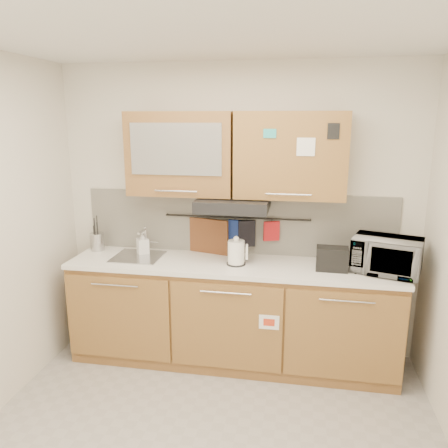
% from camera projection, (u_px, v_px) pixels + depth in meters
% --- Properties ---
extents(ceiling, '(3.20, 3.20, 0.00)m').
position_uv_depth(ceiling, '(197.00, 21.00, 2.20)').
color(ceiling, white).
rests_on(ceiling, wall_back).
extents(wall_back, '(3.20, 0.00, 3.20)m').
position_uv_depth(wall_back, '(237.00, 212.00, 3.94)').
color(wall_back, silver).
rests_on(wall_back, ground).
extents(base_cabinet, '(2.80, 0.64, 0.88)m').
position_uv_depth(base_cabinet, '(232.00, 318.00, 3.86)').
color(base_cabinet, olive).
rests_on(base_cabinet, floor).
extents(countertop, '(2.82, 0.62, 0.04)m').
position_uv_depth(countertop, '(232.00, 265.00, 3.74)').
color(countertop, white).
rests_on(countertop, base_cabinet).
extents(backsplash, '(2.80, 0.02, 0.56)m').
position_uv_depth(backsplash, '(237.00, 223.00, 3.95)').
color(backsplash, silver).
rests_on(backsplash, countertop).
extents(upper_cabinets, '(1.82, 0.37, 0.70)m').
position_uv_depth(upper_cabinets, '(234.00, 154.00, 3.64)').
color(upper_cabinets, olive).
rests_on(upper_cabinets, wall_back).
extents(range_hood, '(0.60, 0.46, 0.10)m').
position_uv_depth(range_hood, '(233.00, 204.00, 3.67)').
color(range_hood, black).
rests_on(range_hood, upper_cabinets).
extents(sink, '(0.42, 0.40, 0.26)m').
position_uv_depth(sink, '(138.00, 256.00, 3.89)').
color(sink, silver).
rests_on(sink, countertop).
extents(utensil_rail, '(1.30, 0.02, 0.02)m').
position_uv_depth(utensil_rail, '(237.00, 218.00, 3.90)').
color(utensil_rail, black).
rests_on(utensil_rail, backsplash).
extents(utensil_crock, '(0.15, 0.15, 0.33)m').
position_uv_depth(utensil_crock, '(97.00, 241.00, 4.08)').
color(utensil_crock, '#B1B1B5').
rests_on(utensil_crock, countertop).
extents(kettle, '(0.18, 0.16, 0.25)m').
position_uv_depth(kettle, '(236.00, 253.00, 3.67)').
color(kettle, white).
rests_on(kettle, countertop).
extents(toaster, '(0.26, 0.16, 0.19)m').
position_uv_depth(toaster, '(332.00, 258.00, 3.54)').
color(toaster, black).
rests_on(toaster, countertop).
extents(microwave, '(0.60, 0.49, 0.29)m').
position_uv_depth(microwave, '(387.00, 255.00, 3.47)').
color(microwave, '#999999').
rests_on(microwave, countertop).
extents(soap_bottle, '(0.14, 0.14, 0.22)m').
position_uv_depth(soap_bottle, '(143.00, 243.00, 3.95)').
color(soap_bottle, '#999999').
rests_on(soap_bottle, countertop).
extents(cutting_board, '(0.37, 0.12, 0.47)m').
position_uv_depth(cutting_board, '(209.00, 244.00, 3.99)').
color(cutting_board, brown).
rests_on(cutting_board, utensil_rail).
extents(oven_mitt, '(0.12, 0.04, 0.19)m').
position_uv_depth(oven_mitt, '(235.00, 230.00, 3.92)').
color(oven_mitt, navy).
rests_on(oven_mitt, utensil_rail).
extents(dark_pouch, '(0.16, 0.09, 0.24)m').
position_uv_depth(dark_pouch, '(246.00, 233.00, 3.90)').
color(dark_pouch, black).
rests_on(dark_pouch, utensil_rail).
extents(pot_holder, '(0.14, 0.07, 0.17)m').
position_uv_depth(pot_holder, '(271.00, 231.00, 3.86)').
color(pot_holder, red).
rests_on(pot_holder, utensil_rail).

